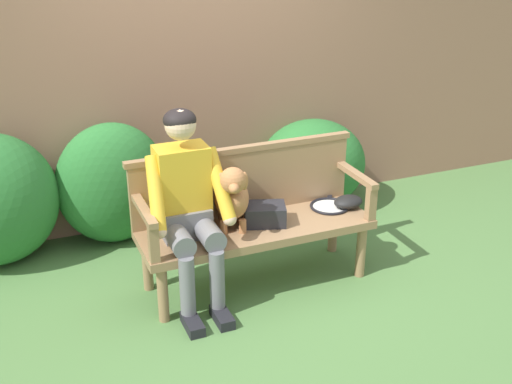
{
  "coord_description": "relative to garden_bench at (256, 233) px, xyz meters",
  "views": [
    {
      "loc": [
        -1.54,
        -3.69,
        2.46
      ],
      "look_at": [
        0.0,
        0.0,
        0.71
      ],
      "focal_mm": 45.33,
      "sensor_mm": 36.0,
      "label": 1
    }
  ],
  "objects": [
    {
      "name": "hedge_bush_mid_right",
      "position": [
        0.96,
        1.02,
        0.0
      ],
      "size": [
        0.96,
        0.83,
        0.8
      ],
      "primitive_type": "ellipsoid",
      "color": "#286B2D",
      "rests_on": "ground"
    },
    {
      "name": "ground_plane",
      "position": [
        0.0,
        0.0,
        -0.4
      ],
      "size": [
        40.0,
        40.0,
        0.0
      ],
      "primitive_type": "plane",
      "color": "#4C753D"
    },
    {
      "name": "bench_backrest",
      "position": [
        0.0,
        0.24,
        0.31
      ],
      "size": [
        1.67,
        0.06,
        0.5
      ],
      "color": "#93704C",
      "rests_on": "garden_bench"
    },
    {
      "name": "baseball_glove",
      "position": [
        0.73,
        0.01,
        0.1
      ],
      "size": [
        0.23,
        0.18,
        0.09
      ],
      "primitive_type": "ellipsoid",
      "rotation": [
        0.0,
        0.0,
        0.07
      ],
      "color": "black",
      "rests_on": "garden_bench"
    },
    {
      "name": "bench_armrest_right_end",
      "position": [
        0.77,
        -0.09,
        0.26
      ],
      "size": [
        0.06,
        0.53,
        0.28
      ],
      "color": "#93704C",
      "rests_on": "garden_bench"
    },
    {
      "name": "brick_garden_fence",
      "position": [
        0.0,
        1.39,
        0.64
      ],
      "size": [
        8.0,
        0.3,
        2.07
      ],
      "primitive_type": "cube",
      "color": "#936651",
      "rests_on": "ground"
    },
    {
      "name": "person_seated",
      "position": [
        -0.49,
        -0.02,
        0.33
      ],
      "size": [
        0.56,
        0.67,
        1.33
      ],
      "color": "black",
      "rests_on": "ground"
    },
    {
      "name": "tennis_racket",
      "position": [
        0.62,
        0.09,
        0.07
      ],
      "size": [
        0.41,
        0.57,
        0.03
      ],
      "color": "black",
      "rests_on": "garden_bench"
    },
    {
      "name": "bench_armrest_left_end",
      "position": [
        -0.77,
        -0.09,
        0.26
      ],
      "size": [
        0.06,
        0.53,
        0.28
      ],
      "color": "#93704C",
      "rests_on": "garden_bench"
    },
    {
      "name": "hedge_bush_far_left",
      "position": [
        -0.79,
        1.04,
        0.1
      ],
      "size": [
        0.88,
        0.56,
        0.98
      ],
      "primitive_type": "ellipsoid",
      "color": "#286B2D",
      "rests_on": "ground"
    },
    {
      "name": "sports_bag",
      "position": [
        0.07,
        0.0,
        0.13
      ],
      "size": [
        0.33,
        0.28,
        0.14
      ],
      "primitive_type": "cube",
      "rotation": [
        0.0,
        0.0,
        -0.33
      ],
      "color": "#232328",
      "rests_on": "garden_bench"
    },
    {
      "name": "dog_on_bench",
      "position": [
        -0.17,
        0.01,
        0.31
      ],
      "size": [
        0.32,
        0.49,
        0.49
      ],
      "color": "#AD7042",
      "rests_on": "garden_bench"
    },
    {
      "name": "garden_bench",
      "position": [
        0.0,
        0.0,
        0.0
      ],
      "size": [
        1.63,
        0.53,
        0.46
      ],
      "color": "#93704C",
      "rests_on": "ground"
    }
  ]
}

